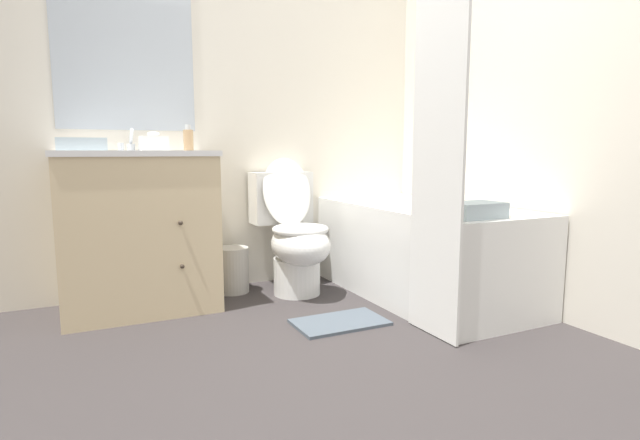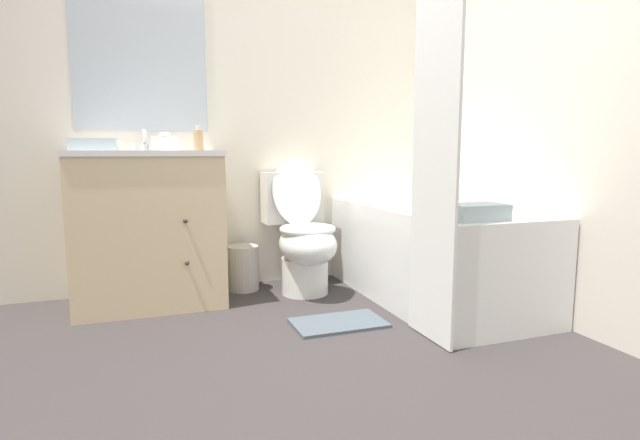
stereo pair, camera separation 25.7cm
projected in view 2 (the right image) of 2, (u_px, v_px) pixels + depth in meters
ground_plane at (367, 378)px, 1.96m from camera, size 14.00×14.00×0.00m
wall_back at (264, 96)px, 3.29m from camera, size 8.00×0.06×2.50m
wall_right at (498, 89)px, 2.94m from camera, size 0.05×2.59×2.50m
vanity_cabinet at (149, 227)px, 2.87m from camera, size 0.83×0.56×0.89m
sink_faucet at (145, 145)px, 2.97m from camera, size 0.14×0.12×0.12m
toilet at (303, 235)px, 3.13m from camera, size 0.39×0.64×0.85m
bathtub at (431, 252)px, 3.00m from camera, size 0.70×1.47×0.56m
shower_curtain at (435, 132)px, 2.24m from camera, size 0.02×0.37×1.94m
wastebasket at (243, 268)px, 3.20m from camera, size 0.20×0.20×0.29m
tissue_box at (165, 143)px, 2.91m from camera, size 0.15×0.13×0.11m
soap_dispenser at (199, 140)px, 2.96m from camera, size 0.06×0.06×0.15m
hand_towel_folded at (93, 144)px, 2.61m from camera, size 0.23×0.16×0.06m
bath_towel_folded at (476, 212)px, 2.36m from camera, size 0.27×0.18×0.08m
bath_mat at (338, 323)px, 2.57m from camera, size 0.47×0.28×0.02m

